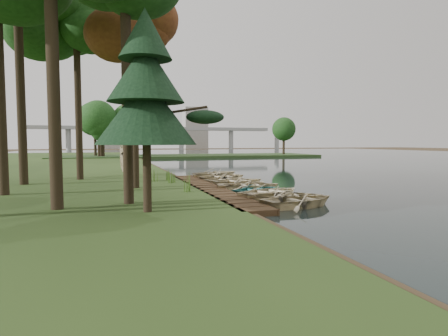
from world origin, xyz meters
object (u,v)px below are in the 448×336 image
object	(u,v)px
rowboat_1	(285,195)
boardwalk	(208,190)
pine_tree	(146,90)
stored_rowboat	(126,171)
rowboat_2	(271,191)
rowboat_0	(299,198)

from	to	relation	value
rowboat_1	boardwalk	bearing A→B (deg)	43.52
boardwalk	pine_tree	xyz separation A→B (m)	(-4.26, -6.88, 4.77)
rowboat_1	stored_rowboat	xyz separation A→B (m)	(-6.77, 14.96, 0.18)
rowboat_2	rowboat_0	bearing A→B (deg)	162.54
rowboat_2	pine_tree	bearing A→B (deg)	94.61
rowboat_1	rowboat_0	bearing A→B (deg)	-157.41
boardwalk	rowboat_0	xyz separation A→B (m)	(2.60, -6.33, 0.29)
boardwalk	rowboat_2	bearing A→B (deg)	-56.42
rowboat_1	stored_rowboat	size ratio (longest dim) A/B	1.24
rowboat_1	stored_rowboat	distance (m)	16.42
boardwalk	rowboat_1	world-z (taller)	rowboat_1
rowboat_2	stored_rowboat	bearing A→B (deg)	5.13
boardwalk	rowboat_1	bearing A→B (deg)	-63.94
stored_rowboat	rowboat_0	bearing A→B (deg)	-143.14
boardwalk	stored_rowboat	bearing A→B (deg)	113.47
boardwalk	rowboat_2	distance (m)	4.38
boardwalk	pine_tree	world-z (taller)	pine_tree
rowboat_0	rowboat_2	distance (m)	2.69
rowboat_1	pine_tree	world-z (taller)	pine_tree
rowboat_0	stored_rowboat	size ratio (longest dim) A/B	1.24
pine_tree	rowboat_0	bearing A→B (deg)	4.57
boardwalk	stored_rowboat	xyz separation A→B (m)	(-4.29, 9.88, 0.46)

